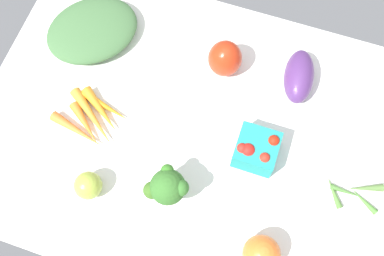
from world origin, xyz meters
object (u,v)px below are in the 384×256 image
Objects in this scene: eggplant at (299,76)px; heirloom_tomato_green at (88,185)px; carrot_bunch at (92,118)px; bell_pepper_red at (225,58)px; heirloom_tomato_orange at (261,254)px; berry_basket at (256,150)px; broccoli_head at (166,187)px; leafy_greens_clump at (92,30)px; okra_pile at (354,192)px.

heirloom_tomato_green is at bearing 129.17° from eggplant.
bell_pepper_red is at bearing -137.55° from carrot_bunch.
heirloom_tomato_orange is at bearing 158.81° from carrot_bunch.
berry_basket is 0.85× the size of broccoli_head.
heirloom_tomato_green is 0.27× the size of leafy_greens_clump.
broccoli_head is (-23.32, 11.46, 5.41)cm from carrot_bunch.
leafy_greens_clump is at bearing 2.50° from bell_pepper_red.
eggplant is 43.70cm from heirloom_tomato_orange.
eggplant reaches higher than heirloom_tomato_green.
heirloom_tomato_orange is 1.28× the size of heirloom_tomato_green.
bell_pepper_red reaches higher than heirloom_tomato_green.
heirloom_tomato_orange is 0.82× the size of bell_pepper_red.
bell_pepper_red is 0.41× the size of leafy_greens_clump.
broccoli_head is at bearing 43.40° from berry_basket.
carrot_bunch reaches higher than okra_pile.
heirloom_tomato_green is 0.47× the size of okra_pile.
carrot_bunch is at bearing 112.46° from leafy_greens_clump.
leafy_greens_clump is (9.18, -22.21, 1.32)cm from carrot_bunch.
eggplant is 22.10cm from berry_basket.
carrot_bunch is 1.66× the size of broccoli_head.
eggplant is 2.27× the size of heirloom_tomato_green.
heirloom_tomato_green is (40.66, -2.19, -0.89)cm from heirloom_tomato_orange.
broccoli_head is 1.74× the size of heirloom_tomato_green.
carrot_bunch is (44.43, 25.47, -2.33)cm from eggplant.
heirloom_tomato_green is (38.24, 41.44, -0.44)cm from eggplant.
heirloom_tomato_green is (-6.19, 15.97, 1.89)cm from carrot_bunch.
bell_pepper_red is at bearing -177.50° from leafy_greens_clump.
broccoli_head is at bearing 133.99° from leafy_greens_clump.
eggplant is 51.27cm from carrot_bunch.
eggplant reaches higher than carrot_bunch.
broccoli_head reaches higher than heirloom_tomato_green.
bell_pepper_red is at bearing 87.23° from eggplant.
eggplant is 1.52× the size of berry_basket.
berry_basket is at bearing -149.23° from heirloom_tomato_green.
leafy_greens_clump is at bearing -35.77° from heirloom_tomato_orange.
eggplant is 1.07× the size of okra_pile.
berry_basket reaches higher than heirloom_tomato_green.
eggplant reaches higher than okra_pile.
heirloom_tomato_orange reaches higher than berry_basket.
heirloom_tomato_green is at bearing 111.19° from carrot_bunch.
carrot_bunch is 39.84cm from berry_basket.
eggplant is at bearing -176.52° from leafy_greens_clump.
heirloom_tomato_orange is (-2.42, 43.63, 0.45)cm from eggplant.
bell_pepper_red is 0.73× the size of okra_pile.
heirloom_tomato_orange is 24.61cm from broccoli_head.
bell_pepper_red is at bearing -94.29° from broccoli_head.
bell_pepper_red is (20.89, -41.90, 0.88)cm from heirloom_tomato_orange.
carrot_bunch is 1.36× the size of okra_pile.
berry_basket is (-39.57, -3.91, 2.33)cm from carrot_bunch.
berry_basket is at bearing 159.18° from eggplant.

